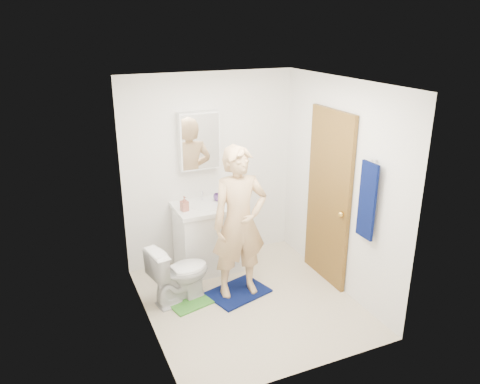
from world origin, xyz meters
The scene contains 22 objects.
floor centered at (0.00, 0.00, -0.01)m, with size 2.20×2.40×0.02m, color beige.
ceiling centered at (0.00, 0.00, 2.41)m, with size 2.20×2.40×0.02m, color white.
wall_back centered at (0.00, 1.21, 1.20)m, with size 2.20×0.02×2.40m, color white.
wall_front centered at (0.00, -1.21, 1.20)m, with size 2.20×0.02×2.40m, color white.
wall_left centered at (-1.11, 0.00, 1.20)m, with size 0.02×2.40×2.40m, color white.
wall_right centered at (1.11, 0.00, 1.20)m, with size 0.02×2.40×2.40m, color white.
vanity_cabinet centered at (-0.15, 0.91, 0.40)m, with size 0.75×0.55×0.80m, color white.
countertop centered at (-0.15, 0.91, 0.83)m, with size 0.79×0.59×0.05m, color white.
sink_basin centered at (-0.15, 0.91, 0.84)m, with size 0.40×0.40×0.03m, color white.
faucet centered at (-0.15, 1.09, 0.91)m, with size 0.03×0.03×0.12m, color silver.
medicine_cabinet centered at (-0.15, 1.14, 1.60)m, with size 0.50×0.12×0.70m, color white.
mirror_panel centered at (-0.15, 1.08, 1.60)m, with size 0.46×0.01×0.66m, color white.
door centered at (1.07, 0.15, 1.02)m, with size 0.05×0.80×2.05m, color brown.
door_knob centered at (1.03, -0.17, 0.95)m, with size 0.07×0.07×0.07m, color gold.
towel centered at (1.03, -0.57, 1.25)m, with size 0.03×0.24×0.80m, color #08134B.
towel_hook centered at (1.07, -0.57, 1.67)m, with size 0.02×0.02×0.06m, color silver.
toilet centered at (-0.69, 0.35, 0.34)m, with size 0.38×0.67×0.68m, color white.
bath_mat centered at (-0.05, 0.21, 0.01)m, with size 0.66×0.47×0.02m, color #08134B.
green_rug centered at (-0.62, 0.26, 0.01)m, with size 0.44×0.37×0.02m, color #3E8E2F.
soap_dispenser centered at (-0.45, 0.86, 0.94)m, with size 0.08×0.08×0.18m, color #B06352.
toothbrush_cup centered at (0.02, 1.00, 0.89)m, with size 0.11×0.11×0.09m, color #58387C.
man centered at (-0.03, 0.21, 0.88)m, with size 0.63×0.41×1.72m, color tan.
Camera 1 is at (-1.89, -4.06, 2.94)m, focal length 35.00 mm.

